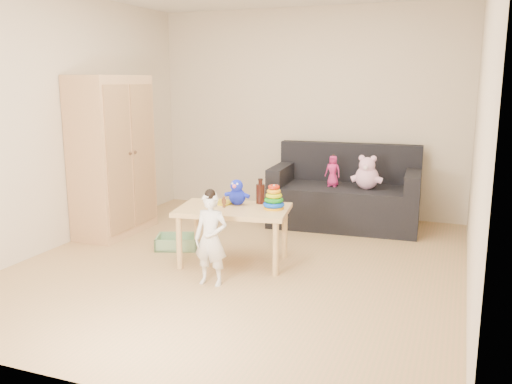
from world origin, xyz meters
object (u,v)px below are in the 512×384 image
at_px(toddler, 211,240).
at_px(play_table, 234,235).
at_px(wardrobe, 113,156).
at_px(sofa, 344,206).

bearing_deg(toddler, play_table, 92.50).
bearing_deg(toddler, wardrobe, 146.77).
bearing_deg(sofa, play_table, -115.58).
relative_size(wardrobe, toddler, 2.24).
height_order(sofa, play_table, play_table).
xyz_separation_m(wardrobe, toddler, (1.71, -1.05, -0.49)).
height_order(wardrobe, sofa, wardrobe).
bearing_deg(toddler, sofa, 72.28).
bearing_deg(play_table, wardrobe, 163.83).
height_order(wardrobe, play_table, wardrobe).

